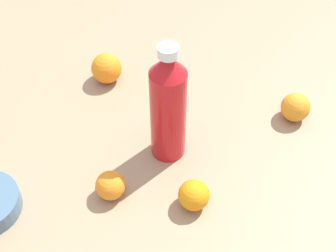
{
  "coord_description": "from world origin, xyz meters",
  "views": [
    {
      "loc": [
        -0.38,
        0.59,
        0.82
      ],
      "look_at": [
        -0.04,
        0.0,
        0.08
      ],
      "focal_mm": 49.67,
      "sensor_mm": 36.0,
      "label": 1
    }
  ],
  "objects_px": {
    "water_bottle": "(168,107)",
    "orange_3": "(106,68)",
    "orange_1": "(295,107)",
    "orange_2": "(194,195)",
    "orange_0": "(111,186)"
  },
  "relations": [
    {
      "from": "orange_1",
      "to": "orange_2",
      "type": "height_order",
      "value": "orange_1"
    },
    {
      "from": "water_bottle",
      "to": "orange_2",
      "type": "distance_m",
      "value": 0.19
    },
    {
      "from": "water_bottle",
      "to": "orange_3",
      "type": "distance_m",
      "value": 0.3
    },
    {
      "from": "water_bottle",
      "to": "orange_1",
      "type": "height_order",
      "value": "water_bottle"
    },
    {
      "from": "orange_3",
      "to": "orange_1",
      "type": "bearing_deg",
      "value": -166.5
    },
    {
      "from": "orange_0",
      "to": "orange_3",
      "type": "height_order",
      "value": "orange_3"
    },
    {
      "from": "orange_0",
      "to": "orange_1",
      "type": "height_order",
      "value": "orange_1"
    },
    {
      "from": "orange_0",
      "to": "orange_2",
      "type": "relative_size",
      "value": 0.96
    },
    {
      "from": "water_bottle",
      "to": "orange_1",
      "type": "xyz_separation_m",
      "value": [
        -0.21,
        -0.24,
        -0.1
      ]
    },
    {
      "from": "water_bottle",
      "to": "orange_3",
      "type": "relative_size",
      "value": 3.74
    },
    {
      "from": "orange_1",
      "to": "orange_3",
      "type": "xyz_separation_m",
      "value": [
        0.47,
        0.11,
        0.0
      ]
    },
    {
      "from": "orange_2",
      "to": "orange_3",
      "type": "distance_m",
      "value": 0.44
    },
    {
      "from": "orange_1",
      "to": "orange_2",
      "type": "relative_size",
      "value": 1.07
    },
    {
      "from": "orange_2",
      "to": "orange_3",
      "type": "bearing_deg",
      "value": -31.36
    },
    {
      "from": "orange_3",
      "to": "orange_2",
      "type": "bearing_deg",
      "value": 148.64
    }
  ]
}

